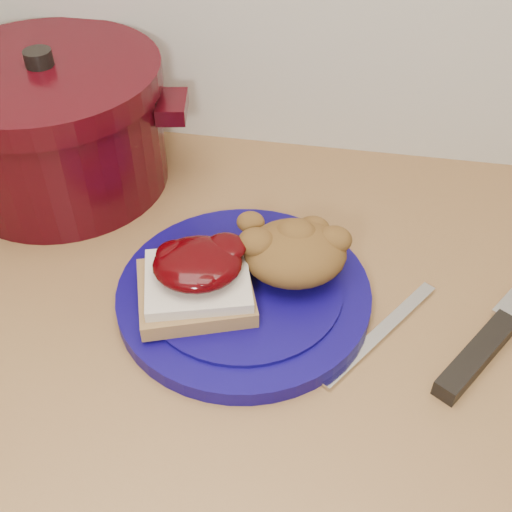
% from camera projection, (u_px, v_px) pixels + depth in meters
% --- Properties ---
extents(base_cabinet, '(4.00, 0.60, 0.86)m').
position_uv_depth(base_cabinet, '(244.00, 488.00, 1.05)').
color(base_cabinet, beige).
rests_on(base_cabinet, floor).
extents(plate, '(0.33, 0.33, 0.02)m').
position_uv_depth(plate, '(244.00, 294.00, 0.70)').
color(plate, '#0C0551').
rests_on(plate, wood_countertop).
extents(sandwich, '(0.15, 0.14, 0.06)m').
position_uv_depth(sandwich, '(197.00, 279.00, 0.66)').
color(sandwich, olive).
rests_on(sandwich, plate).
extents(stuffing_mound, '(0.13, 0.12, 0.06)m').
position_uv_depth(stuffing_mound, '(295.00, 253.00, 0.69)').
color(stuffing_mound, brown).
rests_on(stuffing_mound, plate).
extents(chef_knife, '(0.21, 0.30, 0.02)m').
position_uv_depth(chef_knife, '(499.00, 330.00, 0.66)').
color(chef_knife, black).
rests_on(chef_knife, wood_countertop).
extents(butter_knife, '(0.12, 0.16, 0.00)m').
position_uv_depth(butter_knife, '(381.00, 332.00, 0.67)').
color(butter_knife, silver).
rests_on(butter_knife, wood_countertop).
extents(dutch_oven, '(0.35, 0.33, 0.18)m').
position_uv_depth(dutch_oven, '(55.00, 125.00, 0.82)').
color(dutch_oven, '#34050B').
rests_on(dutch_oven, wood_countertop).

